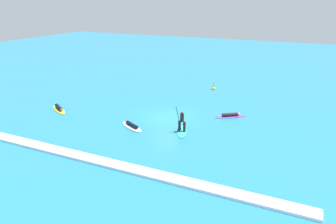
{
  "coord_description": "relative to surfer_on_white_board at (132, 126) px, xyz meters",
  "views": [
    {
      "loc": [
        11.0,
        -23.97,
        10.04
      ],
      "look_at": [
        0.0,
        0.0,
        0.5
      ],
      "focal_mm": 33.47,
      "sensor_mm": 36.0,
      "label": 1
    }
  ],
  "objects": [
    {
      "name": "ground_plane",
      "position": [
        1.76,
        3.4,
        -0.13
      ],
      "size": [
        120.0,
        120.0,
        0.0
      ],
      "primitive_type": "plane",
      "color": "teal",
      "rests_on": "ground"
    },
    {
      "name": "surfer_on_yellow_board",
      "position": [
        -8.6,
        0.83,
        0.02
      ],
      "size": [
        2.94,
        2.2,
        0.43
      ],
      "rotation": [
        0.0,
        0.0,
        5.73
      ],
      "color": "yellow",
      "rests_on": "ground_plane"
    },
    {
      "name": "wave_crest",
      "position": [
        1.76,
        -6.0,
        -0.04
      ],
      "size": [
        25.2,
        0.9,
        0.18
      ],
      "primitive_type": "cube",
      "color": "white",
      "rests_on": "ground_plane"
    },
    {
      "name": "surfer_on_teal_board",
      "position": [
        4.15,
        0.84,
        0.33
      ],
      "size": [
        1.56,
        2.64,
        2.24
      ],
      "rotation": [
        0.0,
        0.0,
        5.07
      ],
      "color": "#33C6CC",
      "rests_on": "ground_plane"
    },
    {
      "name": "marker_buoy",
      "position": [
        2.82,
        13.94,
        0.02
      ],
      "size": [
        0.41,
        0.41,
        1.11
      ],
      "color": "yellow",
      "rests_on": "ground_plane"
    },
    {
      "name": "surfer_on_purple_board",
      "position": [
        6.86,
        5.84,
        0.0
      ],
      "size": [
        2.76,
        2.14,
        0.38
      ],
      "rotation": [
        0.0,
        0.0,
        0.59
      ],
      "color": "purple",
      "rests_on": "ground_plane"
    },
    {
      "name": "surfer_on_white_board",
      "position": [
        0.0,
        0.0,
        0.0
      ],
      "size": [
        2.79,
        1.97,
        0.4
      ],
      "rotation": [
        0.0,
        0.0,
        2.65
      ],
      "color": "white",
      "rests_on": "ground_plane"
    }
  ]
}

